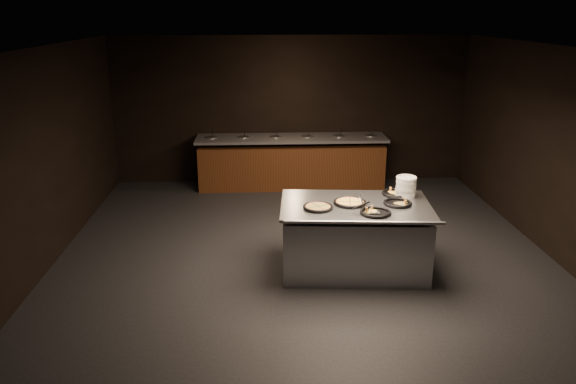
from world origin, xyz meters
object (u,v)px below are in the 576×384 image
serving_counter (354,239)px  pan_cheese_whole (350,202)px  pan_veggie_whole (318,207)px  plate_stack (406,187)px

serving_counter → pan_cheese_whole: (-0.07, 0.02, 0.51)m
serving_counter → pan_veggie_whole: pan_veggie_whole is taller
pan_veggie_whole → pan_cheese_whole: same height
serving_counter → pan_cheese_whole: size_ratio=4.72×
serving_counter → pan_veggie_whole: 0.73m
plate_stack → pan_veggie_whole: bearing=-160.5°
plate_stack → pan_cheese_whole: 0.86m
serving_counter → pan_veggie_whole: size_ratio=5.28×
serving_counter → pan_cheese_whole: 0.51m
serving_counter → plate_stack: plate_stack is taller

